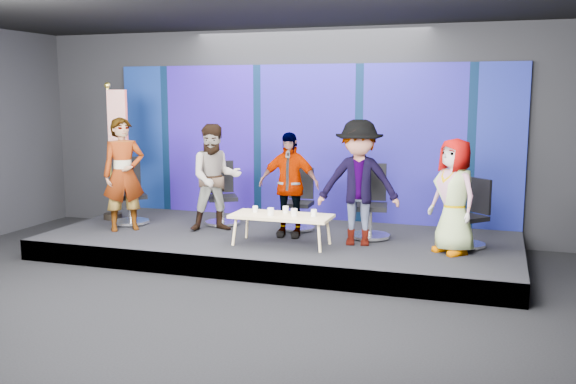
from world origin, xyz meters
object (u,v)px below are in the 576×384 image
Objects in this scene: mug_a at (255,209)px; chair_b at (222,204)px; coffee_table at (281,217)px; mug_b at (271,212)px; panelist_e at (454,196)px; flag_stand at (115,148)px; chair_d at (370,214)px; panelist_b at (215,178)px; panelist_d at (359,183)px; panelist_a at (124,174)px; mug_d at (294,212)px; chair_e at (470,224)px; chair_c at (299,210)px; mug_c at (286,210)px; panelist_c at (289,185)px; mug_e at (314,213)px; chair_a at (130,202)px.

chair_b is at bearing 133.72° from mug_a.
mug_b is (-0.12, -0.11, 0.09)m from coffee_table.
panelist_e is 0.67× the size of flag_stand.
chair_d is at bearing 38.72° from mug_b.
panelist_b is at bearing -107.12° from chair_b.
mug_a is (-1.44, -0.31, -0.40)m from panelist_d.
panelist_e is at bearing -39.96° from panelist_a.
chair_b reaches higher than mug_d.
chair_e reaches higher than mug_b.
panelist_b is 1.39m from chair_c.
mug_c is (-1.01, -0.22, -0.40)m from panelist_d.
mug_c is at bearing -63.64° from chair_b.
chair_d is at bearing 10.93° from panelist_c.
chair_c is at bearing 88.17° from mug_b.
mug_a is (-1.51, -0.81, 0.12)m from chair_d.
mug_e is (0.55, -0.54, -0.30)m from panelist_c.
chair_e is at bearing 3.36° from flag_stand.
chair_d reaches higher than chair_b.
chair_c is at bearing -32.44° from chair_a.
panelist_b is 0.94× the size of panelist_d.
chair_a is 11.31× the size of mug_e.
mug_e is at bearing -47.95° from panelist_b.
chair_b is at bearing 72.88° from panelist_b.
flag_stand reaches higher than panelist_d.
panelist_e is (1.23, -0.58, 0.41)m from chair_d.
mug_b is (-0.04, -1.18, 0.17)m from chair_c.
panelist_c is 1.12m from panelist_d.
coffee_table is at bearing -67.88° from chair_b.
panelist_a is at bearing -44.84° from flag_stand.
flag_stand reaches higher than chair_a.
chair_d is at bearing 33.57° from mug_c.
panelist_e is (3.72, -0.79, 0.43)m from chair_b.
panelist_a is at bearing 173.96° from panelist_d.
mug_d reaches higher than mug_c.
coffee_table is at bearing -54.90° from panelist_b.
mug_d is at bearing -161.61° from panelist_d.
panelist_d reaches higher than chair_a.
chair_a reaches higher than chair_b.
chair_c is 0.88× the size of chair_d.
flag_stand is at bearing 164.48° from panelist_d.
panelist_d reaches higher than panelist_e.
chair_d reaches higher than mug_a.
mug_c reaches higher than coffee_table.
chair_e is (5.18, 0.56, -0.57)m from panelist_a.
flag_stand is at bearing -138.67° from chair_e.
panelist_d reaches higher than panelist_c.
chair_b is at bearing 136.97° from mug_b.
panelist_e is at bearing -21.11° from chair_c.
chair_e is (5.39, 0.10, -0.04)m from chair_a.
panelist_c is 14.81× the size of mug_d.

